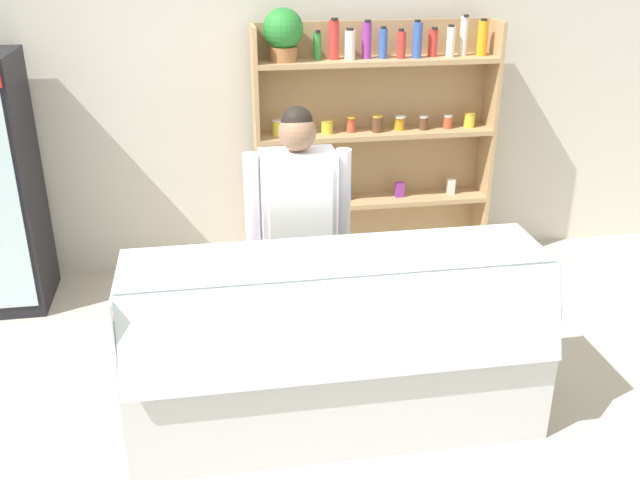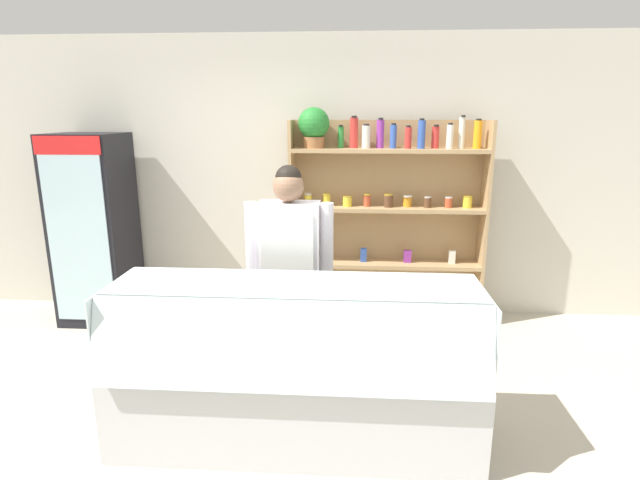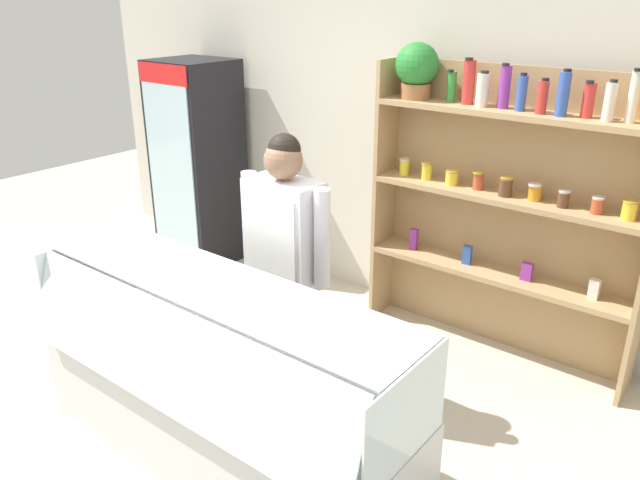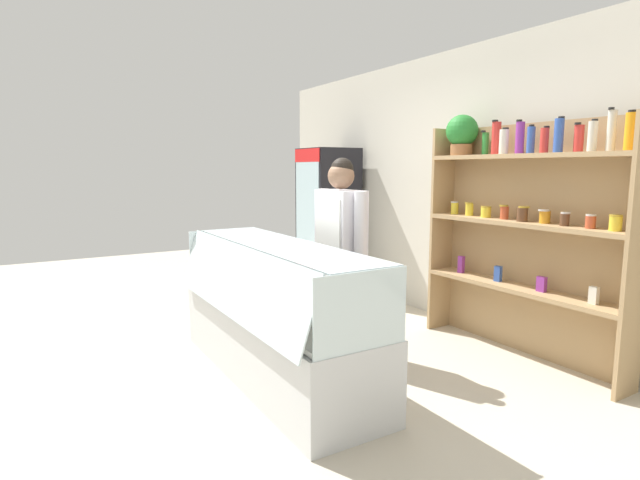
# 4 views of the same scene
# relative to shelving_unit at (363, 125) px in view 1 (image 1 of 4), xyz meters

# --- Properties ---
(ground_plane) EXTENTS (12.00, 12.00, 0.00)m
(ground_plane) POSITION_rel_shelving_unit_xyz_m (-0.73, -1.85, -1.17)
(ground_plane) COLOR beige
(back_wall) EXTENTS (6.80, 0.10, 2.70)m
(back_wall) POSITION_rel_shelving_unit_xyz_m (-0.73, 0.27, 0.18)
(back_wall) COLOR beige
(back_wall) RESTS_ON ground
(shelving_unit) EXTENTS (1.81, 0.29, 2.03)m
(shelving_unit) POSITION_rel_shelving_unit_xyz_m (0.00, 0.00, 0.00)
(shelving_unit) COLOR tan
(shelving_unit) RESTS_ON ground
(deli_display_case) EXTENTS (2.19, 0.72, 1.01)m
(deli_display_case) POSITION_rel_shelving_unit_xyz_m (-0.57, -1.95, -0.86)
(deli_display_case) COLOR silver
(deli_display_case) RESTS_ON ground
(shop_clerk) EXTENTS (0.62, 0.25, 1.64)m
(shop_clerk) POSITION_rel_shelving_unit_xyz_m (-0.68, -1.30, -0.20)
(shop_clerk) COLOR #383D51
(shop_clerk) RESTS_ON ground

